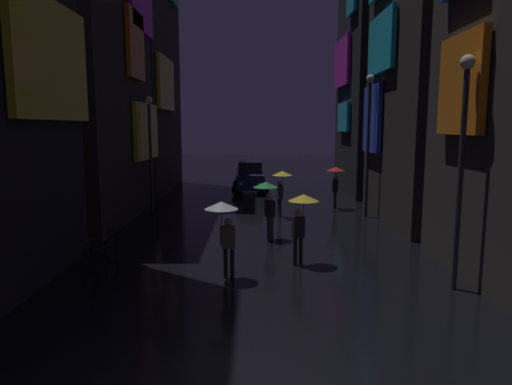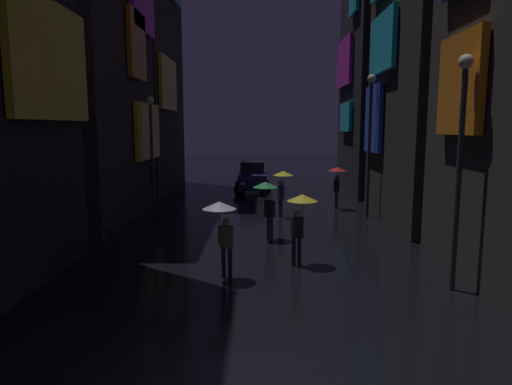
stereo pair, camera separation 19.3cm
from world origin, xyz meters
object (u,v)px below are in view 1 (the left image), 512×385
Objects in this scene: pedestrian_near_crossing_clear at (223,218)px; streetlamp_right_far at (368,131)px; bicycle_parked_at_storefront at (101,253)px; pedestrian_midstreet_left_red at (335,176)px; pedestrian_foreground_left_yellow at (301,210)px; streetlamp_right_near at (462,147)px; pedestrian_midstreet_centre_yellow at (281,181)px; streetlamp_left_far at (149,141)px; pedestrian_foreground_right_green at (267,194)px; car_distant at (250,177)px.

pedestrian_near_crossing_clear is 0.33× the size of streetlamp_right_far.
bicycle_parked_at_storefront is 0.28× the size of streetlamp_right_far.
pedestrian_midstreet_left_red is 12.79m from bicycle_parked_at_storefront.
streetlamp_right_far is (5.88, 8.56, 2.23)m from pedestrian_near_crossing_clear.
pedestrian_foreground_left_yellow is 0.37× the size of streetlamp_right_near.
pedestrian_foreground_left_yellow is at bearing -116.73° from streetlamp_right_far.
pedestrian_foreground_left_yellow is 4.64m from streetlamp_right_near.
streetlamp_left_far is (-6.13, 1.14, 1.76)m from pedestrian_midstreet_centre_yellow.
pedestrian_foreground_right_green is 4.20m from pedestrian_midstreet_centre_yellow.
car_distant is at bearing 125.65° from pedestrian_midstreet_left_red.
streetlamp_right_far is (3.67, 7.28, 2.23)m from pedestrian_foreground_left_yellow.
streetlamp_left_far is 10.07m from streetlamp_right_far.
bicycle_parked_at_storefront is at bearing -147.53° from pedestrian_foreground_right_green.
streetlamp_left_far is at bearing 127.27° from pedestrian_foreground_left_yellow.
streetlamp_right_near is (4.62, -5.14, 1.92)m from pedestrian_foreground_right_green.
car_distant is 0.72× the size of streetlamp_right_near.
pedestrian_midstreet_centre_yellow and pedestrian_near_crossing_clear have the same top height.
pedestrian_near_crossing_clear is 10.60m from streetlamp_left_far.
car_distant is at bearing 123.71° from streetlamp_right_far.
streetlamp_right_far is at bearing 1.46° from pedestrian_midstreet_centre_yellow.
pedestrian_near_crossing_clear is 0.39× the size of streetlamp_left_far.
bicycle_parked_at_storefront is at bearing -132.12° from pedestrian_midstreet_left_red.
streetlamp_left_far reaches higher than pedestrian_near_crossing_clear.
bicycle_parked_at_storefront is at bearing 168.41° from streetlamp_right_near.
pedestrian_foreground_left_yellow is 0.33× the size of streetlamp_right_far.
pedestrian_midstreet_centre_yellow is at bearing -178.54° from streetlamp_right_far.
pedestrian_midstreet_centre_yellow is 6.48m from streetlamp_left_far.
pedestrian_midstreet_centre_yellow is 8.69m from pedestrian_near_crossing_clear.
pedestrian_foreground_right_green is 1.00× the size of pedestrian_midstreet_centre_yellow.
bicycle_parked_at_storefront is at bearing -105.20° from car_distant.
pedestrian_foreground_left_yellow is 0.39× the size of streetlamp_left_far.
pedestrian_foreground_left_yellow is at bearing -72.71° from pedestrian_foreground_right_green.
pedestrian_midstreet_centre_yellow is 10.23m from streetlamp_right_near.
car_distant is (-1.52, 8.18, -0.74)m from pedestrian_midstreet_centre_yellow.
car_distant is (-1.72, 15.36, -0.74)m from pedestrian_foreground_left_yellow.
streetlamp_left_far is (-8.94, -1.00, 1.76)m from pedestrian_midstreet_left_red.
streetlamp_left_far reaches higher than pedestrian_foreground_left_yellow.
pedestrian_foreground_right_green is at bearing -119.56° from pedestrian_midstreet_left_red.
pedestrian_midstreet_centre_yellow is 1.00× the size of pedestrian_midstreet_left_red.
pedestrian_foreground_right_green is at bearing -100.21° from pedestrian_midstreet_centre_yellow.
streetlamp_left_far reaches higher than pedestrian_midstreet_left_red.
pedestrian_midstreet_centre_yellow is 3.53m from pedestrian_midstreet_left_red.
pedestrian_midstreet_left_red is (3.56, 6.27, 0.00)m from pedestrian_foreground_right_green.
pedestrian_foreground_right_green is 1.00× the size of pedestrian_foreground_left_yellow.
pedestrian_foreground_right_green is 0.51× the size of car_distant.
pedestrian_near_crossing_clear is 10.62m from streetlamp_right_far.
pedestrian_foreground_right_green is at bearing 32.47° from bicycle_parked_at_storefront.
streetlamp_right_near reaches higher than pedestrian_foreground_right_green.
pedestrian_near_crossing_clear is (-2.01, -8.46, 0.00)m from pedestrian_midstreet_centre_yellow.
pedestrian_midstreet_centre_yellow is at bearing 91.64° from pedestrian_foreground_left_yellow.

